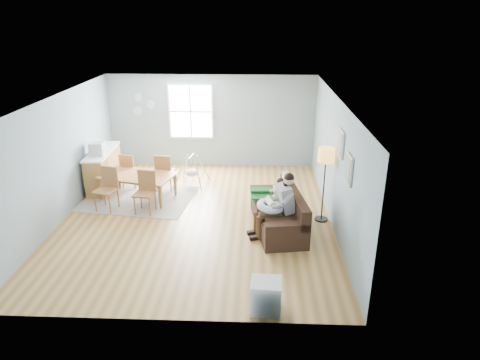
{
  "coord_description": "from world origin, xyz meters",
  "views": [
    {
      "loc": [
        1.33,
        -8.7,
        4.39
      ],
      "look_at": [
        0.98,
        -0.21,
        1.0
      ],
      "focal_mm": 32.0,
      "sensor_mm": 36.0,
      "label": 1
    }
  ],
  "objects_px": {
    "chair_sw": "(108,185)",
    "counter": "(104,168)",
    "chair_se": "(146,189)",
    "floor_lamp": "(326,161)",
    "monitor": "(97,149)",
    "chair_nw": "(129,169)",
    "father": "(278,203)",
    "dining_table": "(138,187)",
    "toddler": "(276,193)",
    "chair_ne": "(164,170)",
    "sofa": "(280,215)",
    "baby_swing": "(192,172)",
    "storage_cube": "(265,296)"
  },
  "relations": [
    {
      "from": "chair_sw",
      "to": "chair_ne",
      "type": "relative_size",
      "value": 1.04
    },
    {
      "from": "father",
      "to": "toddler",
      "type": "bearing_deg",
      "value": 92.43
    },
    {
      "from": "monitor",
      "to": "chair_ne",
      "type": "bearing_deg",
      "value": 5.11
    },
    {
      "from": "dining_table",
      "to": "monitor",
      "type": "bearing_deg",
      "value": 172.61
    },
    {
      "from": "chair_sw",
      "to": "storage_cube",
      "type": "bearing_deg",
      "value": -44.49
    },
    {
      "from": "counter",
      "to": "baby_swing",
      "type": "relative_size",
      "value": 1.92
    },
    {
      "from": "chair_sw",
      "to": "chair_se",
      "type": "relative_size",
      "value": 1.03
    },
    {
      "from": "toddler",
      "to": "chair_ne",
      "type": "distance_m",
      "value": 3.32
    },
    {
      "from": "monitor",
      "to": "floor_lamp",
      "type": "bearing_deg",
      "value": -14.52
    },
    {
      "from": "chair_nw",
      "to": "counter",
      "type": "xyz_separation_m",
      "value": [
        -0.71,
        0.06,
        -0.03
      ]
    },
    {
      "from": "chair_sw",
      "to": "chair_se",
      "type": "distance_m",
      "value": 0.93
    },
    {
      "from": "chair_ne",
      "to": "chair_sw",
      "type": "bearing_deg",
      "value": -133.37
    },
    {
      "from": "chair_sw",
      "to": "floor_lamp",
      "type": "bearing_deg",
      "value": -4.73
    },
    {
      "from": "father",
      "to": "dining_table",
      "type": "bearing_deg",
      "value": 153.34
    },
    {
      "from": "counter",
      "to": "chair_nw",
      "type": "bearing_deg",
      "value": -5.21
    },
    {
      "from": "floor_lamp",
      "to": "counter",
      "type": "height_order",
      "value": "floor_lamp"
    },
    {
      "from": "dining_table",
      "to": "chair_sw",
      "type": "relative_size",
      "value": 1.76
    },
    {
      "from": "toddler",
      "to": "storage_cube",
      "type": "relative_size",
      "value": 1.64
    },
    {
      "from": "floor_lamp",
      "to": "storage_cube",
      "type": "distance_m",
      "value": 3.6
    },
    {
      "from": "chair_nw",
      "to": "baby_swing",
      "type": "bearing_deg",
      "value": 8.73
    },
    {
      "from": "chair_ne",
      "to": "baby_swing",
      "type": "relative_size",
      "value": 1.05
    },
    {
      "from": "chair_sw",
      "to": "chair_se",
      "type": "bearing_deg",
      "value": -7.43
    },
    {
      "from": "sofa",
      "to": "chair_se",
      "type": "relative_size",
      "value": 2.23
    },
    {
      "from": "father",
      "to": "floor_lamp",
      "type": "distance_m",
      "value": 1.42
    },
    {
      "from": "chair_se",
      "to": "chair_ne",
      "type": "bearing_deg",
      "value": 82.57
    },
    {
      "from": "chair_sw",
      "to": "counter",
      "type": "height_order",
      "value": "chair_sw"
    },
    {
      "from": "storage_cube",
      "to": "baby_swing",
      "type": "relative_size",
      "value": 0.57
    },
    {
      "from": "sofa",
      "to": "chair_se",
      "type": "xyz_separation_m",
      "value": [
        -3.07,
        0.68,
        0.27
      ]
    },
    {
      "from": "chair_sw",
      "to": "chair_nw",
      "type": "bearing_deg",
      "value": 83.64
    },
    {
      "from": "monitor",
      "to": "father",
      "type": "bearing_deg",
      "value": -25.58
    },
    {
      "from": "toddler",
      "to": "dining_table",
      "type": "relative_size",
      "value": 0.48
    },
    {
      "from": "monitor",
      "to": "chair_nw",
      "type": "bearing_deg",
      "value": 21.8
    },
    {
      "from": "sofa",
      "to": "monitor",
      "type": "relative_size",
      "value": 6.28
    },
    {
      "from": "dining_table",
      "to": "chair_nw",
      "type": "xyz_separation_m",
      "value": [
        -0.39,
        0.7,
        0.22
      ]
    },
    {
      "from": "floor_lamp",
      "to": "chair_sw",
      "type": "relative_size",
      "value": 1.66
    },
    {
      "from": "toddler",
      "to": "chair_se",
      "type": "relative_size",
      "value": 0.88
    },
    {
      "from": "chair_se",
      "to": "floor_lamp",
      "type": "bearing_deg",
      "value": -4.11
    },
    {
      "from": "father",
      "to": "toddler",
      "type": "xyz_separation_m",
      "value": [
        -0.02,
        0.5,
        -0.01
      ]
    },
    {
      "from": "sofa",
      "to": "dining_table",
      "type": "bearing_deg",
      "value": 158.26
    },
    {
      "from": "father",
      "to": "chair_se",
      "type": "distance_m",
      "value": 3.15
    },
    {
      "from": "counter",
      "to": "toddler",
      "type": "bearing_deg",
      "value": -23.79
    },
    {
      "from": "storage_cube",
      "to": "chair_ne",
      "type": "bearing_deg",
      "value": 118.3
    },
    {
      "from": "storage_cube",
      "to": "chair_ne",
      "type": "height_order",
      "value": "chair_ne"
    },
    {
      "from": "dining_table",
      "to": "chair_sw",
      "type": "distance_m",
      "value": 0.83
    },
    {
      "from": "sofa",
      "to": "chair_se",
      "type": "distance_m",
      "value": 3.16
    },
    {
      "from": "father",
      "to": "counter",
      "type": "height_order",
      "value": "father"
    },
    {
      "from": "chair_se",
      "to": "monitor",
      "type": "bearing_deg",
      "value": 142.24
    },
    {
      "from": "storage_cube",
      "to": "counter",
      "type": "height_order",
      "value": "counter"
    },
    {
      "from": "chair_sw",
      "to": "sofa",
      "type": "bearing_deg",
      "value": -11.37
    },
    {
      "from": "floor_lamp",
      "to": "father",
      "type": "bearing_deg",
      "value": -145.3
    }
  ]
}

